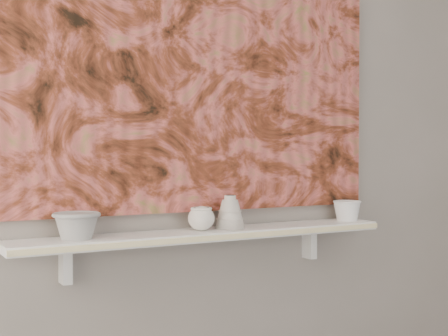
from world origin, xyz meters
TOP-DOWN VIEW (x-y plane):
  - wall_back at (0.00, 1.60)m, footprint 3.60×0.00m
  - shelf at (0.00, 1.51)m, footprint 1.40×0.18m
  - shelf_stripe at (0.00, 1.41)m, footprint 1.40×0.01m
  - bracket_left at (-0.49, 1.57)m, footprint 0.03×0.06m
  - bracket_right at (0.49, 1.57)m, footprint 0.03×0.06m
  - painting at (0.00, 1.59)m, footprint 1.50×0.02m
  - house_motif at (0.45, 1.57)m, footprint 0.09×0.00m
  - bowl_grey at (-0.47, 1.51)m, footprint 0.17×0.17m
  - cup_cream at (-0.03, 1.51)m, footprint 0.12×0.12m
  - bell_vessel at (0.09, 1.51)m, footprint 0.14×0.14m
  - bowl_white at (0.63, 1.51)m, footprint 0.12×0.12m

SIDE VIEW (x-z plane):
  - bracket_left at x=-0.49m, z-range 0.78..0.90m
  - bracket_right at x=0.49m, z-range 0.78..0.90m
  - shelf at x=0.00m, z-range 0.90..0.93m
  - shelf_stripe at x=0.00m, z-range 0.91..0.92m
  - bowl_white at x=0.63m, z-range 0.93..1.01m
  - cup_cream at x=-0.03m, z-range 0.93..1.02m
  - bowl_grey at x=-0.47m, z-range 0.93..1.02m
  - bell_vessel at x=0.09m, z-range 0.93..1.05m
  - house_motif at x=0.45m, z-range 1.19..1.27m
  - wall_back at x=0.00m, z-range -0.45..3.15m
  - painting at x=0.00m, z-range 0.99..2.09m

